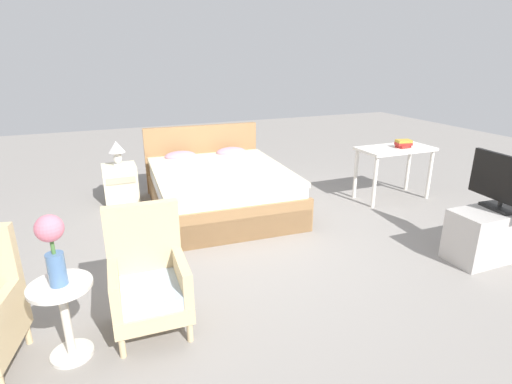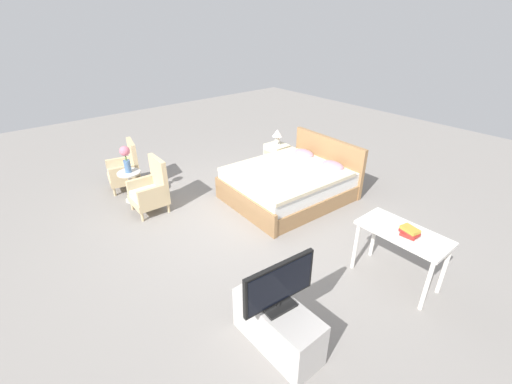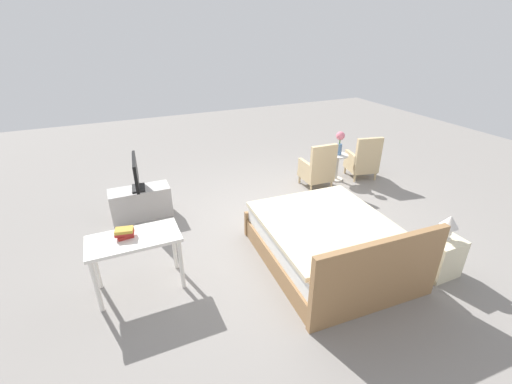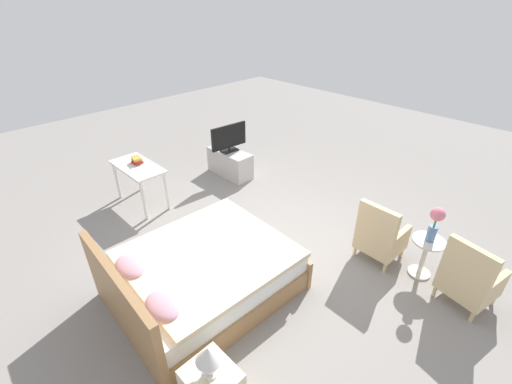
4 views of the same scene
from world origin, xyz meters
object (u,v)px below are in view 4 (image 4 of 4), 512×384
(bed, at_px, (201,275))
(tv_flatscreen, at_px, (229,138))
(armchair_by_window_right, at_px, (380,236))
(flower_vase, at_px, (436,221))
(table_lamp, at_px, (209,357))
(armchair_by_window_left, at_px, (469,279))
(side_table, at_px, (425,253))
(book_stack, at_px, (137,160))
(tv_stand, at_px, (230,163))
(vanity_desk, at_px, (138,171))

(bed, xyz_separation_m, tv_flatscreen, (2.15, -2.32, 0.49))
(armchair_by_window_right, xyz_separation_m, flower_vase, (-0.56, -0.13, 0.47))
(flower_vase, xyz_separation_m, table_lamp, (0.58, 3.00, -0.11))
(bed, xyz_separation_m, armchair_by_window_left, (-2.29, -2.12, 0.08))
(armchair_by_window_right, height_order, tv_flatscreen, tv_flatscreen)
(table_lamp, bearing_deg, side_table, -100.87)
(table_lamp, relative_size, book_stack, 1.45)
(armchair_by_window_right, bearing_deg, book_stack, 22.83)
(tv_stand, distance_m, tv_flatscreen, 0.53)
(bed, height_order, tv_stand, bed)
(table_lamp, height_order, tv_flatscreen, tv_flatscreen)
(armchair_by_window_right, xyz_separation_m, tv_flatscreen, (3.34, -0.20, 0.42))
(armchair_by_window_right, relative_size, table_lamp, 2.79)
(flower_vase, distance_m, tv_flatscreen, 3.90)
(tv_stand, relative_size, vanity_desk, 0.92)
(tv_flatscreen, relative_size, book_stack, 3.42)
(table_lamp, bearing_deg, tv_flatscreen, -42.77)
(vanity_desk, bearing_deg, armchair_by_window_left, -161.24)
(armchair_by_window_right, distance_m, side_table, 0.58)
(armchair_by_window_left, relative_size, tv_flatscreen, 1.19)
(armchair_by_window_left, height_order, tv_flatscreen, tv_flatscreen)
(flower_vase, bearing_deg, bed, 52.16)
(armchair_by_window_left, height_order, vanity_desk, armchair_by_window_left)
(armchair_by_window_left, relative_size, book_stack, 4.06)
(side_table, xyz_separation_m, table_lamp, (0.58, 3.00, 0.39))
(bed, bearing_deg, tv_flatscreen, -47.19)
(side_table, xyz_separation_m, tv_flatscreen, (3.90, -0.07, 0.44))
(bed, relative_size, armchair_by_window_right, 2.32)
(bed, bearing_deg, side_table, -127.84)
(flower_vase, height_order, book_stack, flower_vase)
(flower_vase, height_order, tv_stand, flower_vase)
(armchair_by_window_right, height_order, flower_vase, flower_vase)
(armchair_by_window_left, relative_size, tv_stand, 0.96)
(bed, relative_size, book_stack, 9.39)
(tv_stand, bearing_deg, armchair_by_window_right, 176.49)
(side_table, bearing_deg, tv_stand, -1.08)
(book_stack, bearing_deg, armchair_by_window_right, -157.17)
(armchair_by_window_left, height_order, side_table, armchair_by_window_left)
(bed, height_order, flower_vase, flower_vase)
(armchair_by_window_right, height_order, side_table, armchair_by_window_right)
(tv_stand, bearing_deg, book_stack, 79.39)
(armchair_by_window_left, relative_size, table_lamp, 2.79)
(book_stack, bearing_deg, side_table, -158.39)
(side_table, distance_m, book_stack, 4.56)
(bed, distance_m, vanity_desk, 2.47)
(armchair_by_window_left, bearing_deg, vanity_desk, 18.76)
(armchair_by_window_right, relative_size, tv_flatscreen, 1.19)
(armchair_by_window_right, bearing_deg, vanity_desk, 23.97)
(side_table, bearing_deg, flower_vase, 0.00)
(tv_stand, relative_size, book_stack, 4.23)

